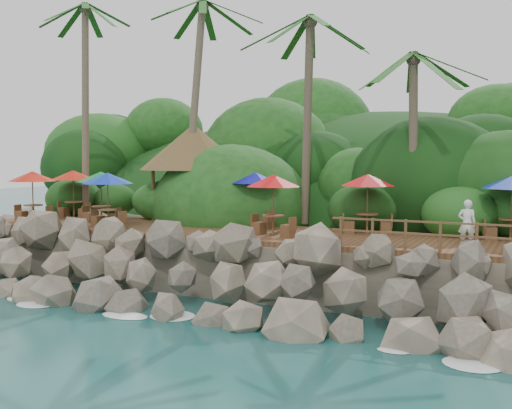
% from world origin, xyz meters
% --- Properties ---
extents(ground, '(140.00, 140.00, 0.00)m').
position_xyz_m(ground, '(0.00, 0.00, 0.00)').
color(ground, '#19514F').
rests_on(ground, ground).
extents(land_base, '(32.00, 25.20, 2.10)m').
position_xyz_m(land_base, '(0.00, 16.00, 1.05)').
color(land_base, gray).
rests_on(land_base, ground).
extents(jungle_hill, '(44.80, 28.00, 15.40)m').
position_xyz_m(jungle_hill, '(0.00, 23.50, 0.00)').
color(jungle_hill, '#143811').
rests_on(jungle_hill, ground).
extents(seawall, '(29.00, 4.00, 2.30)m').
position_xyz_m(seawall, '(0.00, 2.00, 1.15)').
color(seawall, gray).
rests_on(seawall, ground).
extents(terrace, '(26.00, 5.00, 0.20)m').
position_xyz_m(terrace, '(0.00, 6.00, 2.20)').
color(terrace, brown).
rests_on(terrace, land_base).
extents(jungle_foliage, '(44.00, 16.00, 12.00)m').
position_xyz_m(jungle_foliage, '(0.00, 15.00, 0.00)').
color(jungle_foliage, '#143811').
rests_on(jungle_foliage, ground).
extents(foam_line, '(25.20, 0.80, 0.06)m').
position_xyz_m(foam_line, '(0.00, 0.30, 0.03)').
color(foam_line, white).
rests_on(foam_line, ground).
extents(palapa, '(5.22, 5.22, 4.60)m').
position_xyz_m(palapa, '(-4.83, 9.12, 5.79)').
color(palapa, brown).
rests_on(palapa, ground).
extents(dining_clusters, '(24.55, 5.38, 2.36)m').
position_xyz_m(dining_clusters, '(-1.10, 6.08, 4.26)').
color(dining_clusters, brown).
rests_on(dining_clusters, terrace).
extents(railing, '(6.10, 0.10, 1.00)m').
position_xyz_m(railing, '(7.09, 3.65, 2.91)').
color(railing, brown).
rests_on(railing, terrace).
extents(waiter, '(0.64, 0.47, 1.61)m').
position_xyz_m(waiter, '(8.27, 5.14, 3.11)').
color(waiter, white).
rests_on(waiter, terrace).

